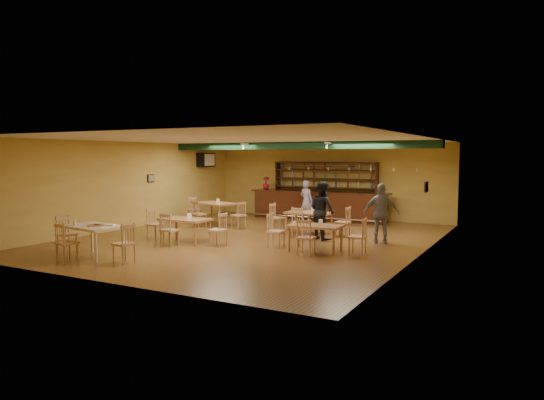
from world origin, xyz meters
The scene contains 23 objects.
floor centered at (0.00, 0.00, 0.00)m, with size 12.00×12.00×0.00m, color brown.
ceiling_beam centered at (0.00, 2.80, 2.87)m, with size 10.00×0.30×0.25m, color black.
track_rail_left centered at (-1.80, 3.40, 2.94)m, with size 0.05×2.50×0.05m, color silver.
track_rail_right centered at (1.40, 3.40, 2.94)m, with size 0.05×2.50×0.05m, color silver.
ac_unit centered at (-4.80, 4.20, 2.35)m, with size 0.34×0.70×0.48m, color silver.
picture_left centered at (-4.97, 1.00, 1.70)m, with size 0.04×0.34×0.28m, color black.
picture_right centered at (4.97, 0.50, 1.70)m, with size 0.04×0.34×0.28m, color black.
bar_counter centered at (-0.08, 5.15, 0.56)m, with size 5.63×0.85×1.13m, color #35130A.
back_bar_hutch centered at (-0.08, 5.78, 1.14)m, with size 4.36×0.40×2.28m, color #35130A.
poinsettia centered at (-2.45, 5.15, 1.39)m, with size 0.29×0.29×0.52m, color maroon.
dining_table_a centered at (-2.83, 2.02, 0.41)m, with size 1.63×0.98×0.81m, color #975C35.
dining_table_b centered at (1.07, 1.65, 0.36)m, with size 1.43×0.86×0.71m, color #975C35.
dining_table_c centered at (-1.41, -1.54, 0.35)m, with size 1.42×0.85×0.71m, color #975C35.
dining_table_d centered at (2.42, -0.93, 0.35)m, with size 1.39×0.83×0.70m, color #975C35.
near_table centered at (-2.12, -4.29, 0.39)m, with size 1.47×0.95×0.79m, color beige.
pizza_tray centered at (-2.02, -4.29, 0.80)m, with size 0.40×0.40×0.01m, color silver.
parmesan_shaker centered at (-2.60, -4.45, 0.84)m, with size 0.07×0.07×0.11m, color #EAE5C6.
napkin_stack centered at (-1.75, -4.08, 0.80)m, with size 0.20×0.15×0.03m, color white.
pizza_server centered at (-1.86, -4.24, 0.81)m, with size 0.32×0.09×0.00m, color silver.
side_plate centered at (-1.54, -4.50, 0.80)m, with size 0.22×0.22×0.01m, color white.
patron_bar centered at (-0.23, 4.33, 0.80)m, with size 0.58×0.38×1.60m, color #774698.
patron_right_a centered at (1.87, 0.85, 0.88)m, with size 0.85×0.67×1.76m, color black.
patron_right_b centered at (3.62, 1.07, 0.87)m, with size 1.02×0.42×1.74m, color slate.
Camera 1 is at (7.67, -13.08, 2.51)m, focal length 33.26 mm.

